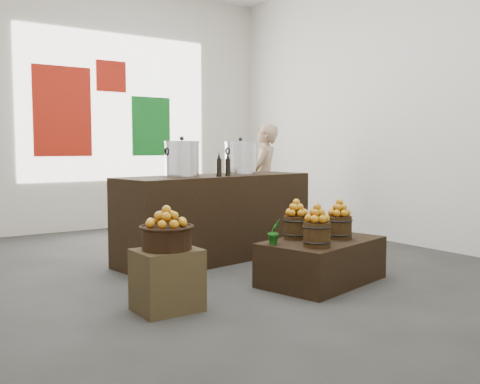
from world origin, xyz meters
TOP-DOWN VIEW (x-y plane):
  - ground at (0.00, 0.00)m, footprint 7.00×7.00m
  - back_wall at (0.00, 3.50)m, footprint 6.00×0.04m
  - back_opening at (0.30, 3.48)m, footprint 3.20×0.02m
  - deco_red_left at (-0.60, 3.47)m, footprint 0.90×0.04m
  - deco_green_right at (0.90, 3.47)m, footprint 0.70×0.04m
  - deco_red_upper at (0.20, 3.47)m, footprint 0.50×0.04m
  - crate at (-1.11, -1.15)m, footprint 0.51×0.42m
  - wicker_basket at (-1.11, -1.15)m, footprint 0.41×0.41m
  - apples_in_basket at (-1.11, -1.15)m, footprint 0.32×0.32m
  - display_table at (0.57, -1.18)m, footprint 1.38×1.04m
  - apple_bucket_front_left at (0.27, -1.43)m, footprint 0.25×0.25m
  - apples_in_bucket_front_left at (0.27, -1.43)m, footprint 0.19×0.19m
  - apple_bucket_front_right at (0.75, -1.23)m, footprint 0.25×0.25m
  - apples_in_bucket_front_right at (0.75, -1.23)m, footprint 0.19×0.19m
  - apple_bucket_rear at (0.40, -0.99)m, footprint 0.25×0.25m
  - apples_in_bucket_rear at (0.40, -0.99)m, footprint 0.19×0.19m
  - herb_garnish_right at (0.94, -0.87)m, footprint 0.26×0.24m
  - herb_garnish_left at (0.03, -1.11)m, footprint 0.14×0.12m
  - counter at (0.31, 0.38)m, footprint 2.55×1.14m
  - stock_pot_left at (-0.19, 0.31)m, footprint 0.38×0.38m
  - stock_pot_center at (0.70, 0.44)m, footprint 0.38×0.38m
  - oil_cruets at (0.35, 0.14)m, footprint 0.19×0.09m
  - shopper at (1.85, 1.48)m, footprint 0.74×0.70m

SIDE VIEW (x-z plane):
  - ground at x=0.00m, z-range 0.00..0.00m
  - display_table at x=0.57m, z-range 0.00..0.43m
  - crate at x=-1.11m, z-range 0.00..0.51m
  - counter at x=0.31m, z-range 0.00..1.01m
  - apple_bucket_front_left at x=0.27m, z-range 0.43..0.66m
  - apple_bucket_front_right at x=0.75m, z-range 0.43..0.66m
  - apple_bucket_rear at x=0.40m, z-range 0.43..0.66m
  - herb_garnish_right at x=0.94m, z-range 0.43..0.66m
  - herb_garnish_left at x=0.03m, z-range 0.43..0.67m
  - wicker_basket at x=-1.11m, z-range 0.51..0.69m
  - apples_in_bucket_front_left at x=0.27m, z-range 0.66..0.82m
  - apples_in_bucket_front_right at x=0.75m, z-range 0.66..0.82m
  - apples_in_bucket_rear at x=0.40m, z-range 0.66..0.82m
  - apples_in_basket at x=-1.11m, z-range 0.69..0.86m
  - shopper at x=1.85m, z-range 0.00..1.70m
  - oil_cruets at x=0.35m, z-range 1.01..1.29m
  - stock_pot_left at x=-0.19m, z-range 1.01..1.39m
  - stock_pot_center at x=0.70m, z-range 1.01..1.39m
  - deco_green_right at x=0.90m, z-range 1.20..2.20m
  - deco_red_left at x=-0.60m, z-range 1.20..2.60m
  - back_wall at x=0.00m, z-range 0.00..4.00m
  - back_opening at x=0.30m, z-range 0.80..3.20m
  - deco_red_upper at x=0.20m, z-range 2.25..2.75m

